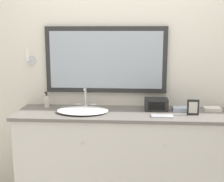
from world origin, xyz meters
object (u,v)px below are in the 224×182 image
object	(u,v)px
soap_bottle	(47,101)
appliance_box	(156,104)
sink_basin	(83,110)
picture_frame	(193,107)

from	to	relation	value
soap_bottle	appliance_box	distance (m)	1.08
soap_bottle	appliance_box	bearing A→B (deg)	-3.27
soap_bottle	appliance_box	world-z (taller)	soap_bottle
sink_basin	picture_frame	size ratio (longest dim) A/B	3.38
sink_basin	picture_frame	world-z (taller)	sink_basin
soap_bottle	picture_frame	distance (m)	1.41
soap_bottle	picture_frame	xyz separation A→B (m)	(1.39, -0.22, 0.01)
soap_bottle	sink_basin	bearing A→B (deg)	-25.44
appliance_box	picture_frame	xyz separation A→B (m)	(0.31, -0.16, 0.01)
sink_basin	soap_bottle	distance (m)	0.43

